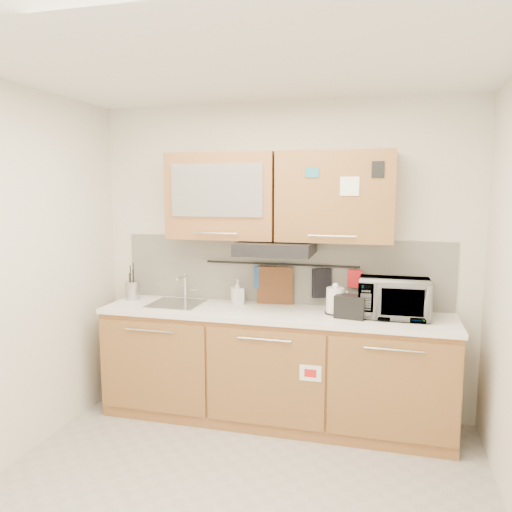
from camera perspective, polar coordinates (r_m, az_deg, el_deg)
The scene contains 19 objects.
floor at distance 3.34m, azimuth -3.11°, elevation -26.81°, with size 3.20×3.20×0.00m, color #9E9993.
ceiling at distance 2.84m, azimuth -3.52°, elevation 22.11°, with size 3.20×3.20×0.00m, color white.
wall_back at distance 4.25m, azimuth 2.97°, elevation -0.32°, with size 3.20×3.20×0.00m, color silver.
base_cabinet at distance 4.18m, azimuth 2.00°, elevation -13.15°, with size 2.80×0.64×0.88m.
countertop at distance 4.03m, azimuth 2.02°, elevation -6.57°, with size 2.82×0.62×0.04m, color white.
backsplash at distance 4.25m, azimuth 2.93°, elevation -1.68°, with size 2.80×0.02×0.56m, color silver.
upper_cabinets at distance 4.03m, azimuth 2.44°, elevation 6.82°, with size 1.82×0.37×0.70m.
range_hood at distance 3.99m, azimuth 2.25°, elevation 0.90°, with size 0.60×0.46×0.10m, color black.
sink at distance 4.30m, azimuth -9.08°, elevation -5.41°, with size 0.42×0.40×0.26m.
utensil_rail at distance 4.20m, azimuth 2.83°, elevation -0.95°, with size 0.02×0.02×1.30m, color black.
utensil_crock at distance 4.55m, azimuth -13.92°, elevation -3.79°, with size 0.17×0.17×0.32m.
kettle at distance 3.96m, azimuth 9.05°, elevation -5.16°, with size 0.19×0.18×0.25m.
toaster at distance 3.86m, azimuth 10.76°, elevation -5.68°, with size 0.25×0.17×0.17m.
microwave at distance 3.95m, azimuth 15.50°, elevation -4.67°, with size 0.53×0.36×0.29m, color #999999.
soap_bottle at distance 4.24m, azimuth -2.13°, elevation -4.10°, with size 0.09×0.10×0.21m, color #999999.
cutting_board at distance 4.24m, azimuth 2.18°, elevation -3.76°, with size 0.31×0.02×0.38m, color brown.
oven_mitt at distance 4.24m, azimuth 0.59°, elevation -2.43°, with size 0.11×0.03×0.19m, color #22579C.
dark_pouch at distance 4.16m, azimuth 7.50°, elevation -3.09°, with size 0.15×0.04×0.24m, color black.
pot_holder at distance 4.12m, azimuth 11.24°, elevation -2.56°, with size 0.12×0.02×0.14m, color red.
Camera 1 is at (0.86, -2.62, 1.89)m, focal length 35.00 mm.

